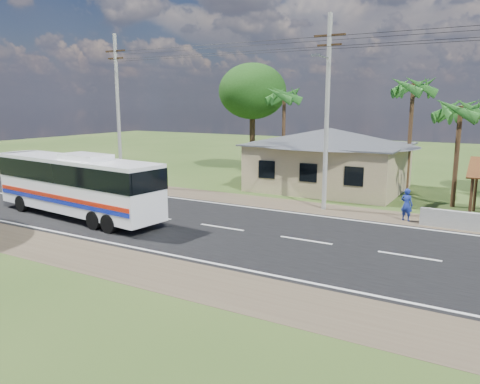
{
  "coord_description": "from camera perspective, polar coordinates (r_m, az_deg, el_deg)",
  "views": [
    {
      "loc": [
        12.07,
        -19.23,
        6.18
      ],
      "look_at": [
        0.47,
        1.0,
        1.7
      ],
      "focal_mm": 35.0,
      "sensor_mm": 36.0,
      "label": 1
    }
  ],
  "objects": [
    {
      "name": "tree_behind_house",
      "position": [
        42.3,
        1.54,
        12.13
      ],
      "size": [
        6.0,
        6.0,
        9.61
      ],
      "color": "#47301E",
      "rests_on": "ground"
    },
    {
      "name": "palm_far",
      "position": [
        38.72,
        5.42,
        11.56
      ],
      "size": [
        2.8,
        2.8,
        7.7
      ],
      "color": "#47301E",
      "rests_on": "ground"
    },
    {
      "name": "house",
      "position": [
        34.25,
        10.85,
        4.75
      ],
      "size": [
        12.4,
        10.0,
        5.0
      ],
      "color": "tan",
      "rests_on": "ground"
    },
    {
      "name": "small_car",
      "position": [
        34.6,
        -21.89,
        1.01
      ],
      "size": [
        2.66,
        4.54,
        1.45
      ],
      "primitive_type": "imported",
      "rotation": [
        0.0,
        0.0,
        0.24
      ],
      "color": "#2F2F32",
      "rests_on": "ground"
    },
    {
      "name": "person",
      "position": [
        26.18,
        19.65,
        -1.47
      ],
      "size": [
        0.73,
        0.58,
        1.75
      ],
      "primitive_type": "imported",
      "rotation": [
        0.0,
        0.0,
        2.86
      ],
      "color": "navy",
      "rests_on": "ground"
    },
    {
      "name": "ground",
      "position": [
        23.53,
        -2.21,
        -4.37
      ],
      "size": [
        120.0,
        120.0,
        0.0
      ],
      "primitive_type": "plane",
      "color": "#2C4619",
      "rests_on": "ground"
    },
    {
      "name": "palm_mid",
      "position": [
        35.27,
        20.36,
        11.8
      ],
      "size": [
        2.8,
        2.8,
        8.2
      ],
      "color": "#47301E",
      "rests_on": "ground"
    },
    {
      "name": "coach_bus",
      "position": [
        26.71,
        -19.32,
        1.29
      ],
      "size": [
        11.57,
        3.6,
        3.53
      ],
      "rotation": [
        0.0,
        0.0,
        -0.11
      ],
      "color": "white",
      "rests_on": "ground"
    },
    {
      "name": "palm_near",
      "position": [
        30.34,
        25.3,
        8.96
      ],
      "size": [
        2.8,
        2.8,
        6.7
      ],
      "color": "#47301E",
      "rests_on": "ground"
    },
    {
      "name": "road",
      "position": [
        23.52,
        -2.21,
        -4.35
      ],
      "size": [
        120.0,
        16.0,
        0.03
      ],
      "color": "black",
      "rests_on": "ground"
    },
    {
      "name": "utility_poles",
      "position": [
        27.38,
        9.89,
        9.85
      ],
      "size": [
        32.8,
        2.22,
        11.0
      ],
      "color": "#9E9E99",
      "rests_on": "ground"
    }
  ]
}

